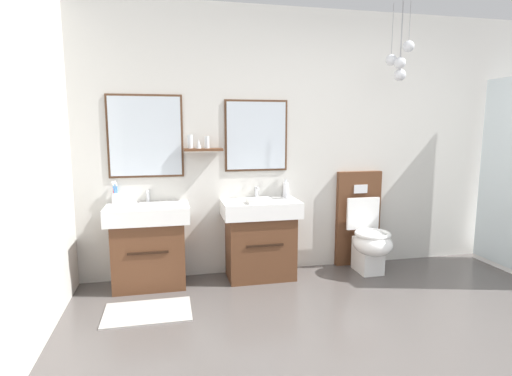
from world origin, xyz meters
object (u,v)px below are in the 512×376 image
at_px(toilet, 365,234).
at_px(soap_dispenser, 286,189).
at_px(folded_hand_towel, 259,201).
at_px(toothbrush_cup, 115,197).
at_px(vanity_sink_left, 149,243).
at_px(vanity_sink_right, 260,237).

relative_size(toilet, soap_dispenser, 5.64).
bearing_deg(folded_hand_towel, toothbrush_cup, 168.23).
distance_m(vanity_sink_left, soap_dispenser, 1.42).
xyz_separation_m(vanity_sink_right, toilet, (1.10, -0.02, -0.03)).
bearing_deg(soap_dispenser, toothbrush_cup, -179.65).
xyz_separation_m(soap_dispenser, folded_hand_towel, (-0.34, -0.28, -0.05)).
height_order(vanity_sink_left, folded_hand_towel, folded_hand_towel).
height_order(vanity_sink_left, soap_dispenser, soap_dispenser).
xyz_separation_m(toothbrush_cup, folded_hand_towel, (1.29, -0.27, -0.04)).
height_order(vanity_sink_right, toilet, toilet).
relative_size(toothbrush_cup, folded_hand_towel, 0.95).
distance_m(toothbrush_cup, soap_dispenser, 1.63).
xyz_separation_m(vanity_sink_right, soap_dispenser, (0.30, 0.16, 0.43)).
relative_size(vanity_sink_left, toilet, 0.76).
relative_size(vanity_sink_right, toilet, 0.76).
bearing_deg(vanity_sink_right, folded_hand_towel, -107.84).
distance_m(vanity_sink_left, toilet, 2.15).
xyz_separation_m(vanity_sink_left, folded_hand_towel, (1.01, -0.12, 0.38)).
xyz_separation_m(vanity_sink_right, toothbrush_cup, (-1.33, 0.15, 0.42)).
distance_m(toilet, toothbrush_cup, 2.48).
height_order(soap_dispenser, folded_hand_towel, soap_dispenser).
distance_m(vanity_sink_right, toilet, 1.10).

